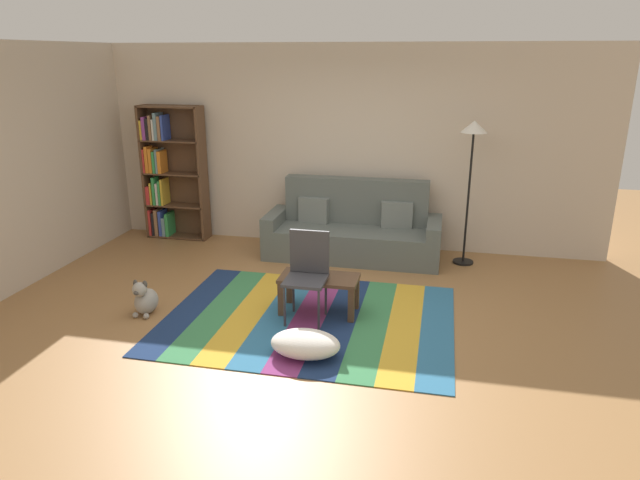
{
  "coord_description": "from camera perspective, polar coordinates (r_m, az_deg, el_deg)",
  "views": [
    {
      "loc": [
        1.23,
        -5.03,
        2.56
      ],
      "look_at": [
        0.01,
        0.65,
        0.65
      ],
      "focal_mm": 31.91,
      "sensor_mm": 36.0,
      "label": 1
    }
  ],
  "objects": [
    {
      "name": "bookshelf",
      "position": [
        8.43,
        -15.08,
        6.4
      ],
      "size": [
        0.9,
        0.28,
        1.89
      ],
      "color": "brown",
      "rests_on": "ground_plane"
    },
    {
      "name": "folding_chair",
      "position": [
        5.63,
        -1.27,
        -2.85
      ],
      "size": [
        0.4,
        0.4,
        0.9
      ],
      "rotation": [
        0.0,
        0.0,
        -0.94
      ],
      "color": "#38383D",
      "rests_on": "ground_plane"
    },
    {
      "name": "standing_lamp",
      "position": [
        7.17,
        15.06,
        9.12
      ],
      "size": [
        0.32,
        0.32,
        1.8
      ],
      "color": "black",
      "rests_on": "ground_plane"
    },
    {
      "name": "back_wall",
      "position": [
        7.77,
        2.96,
        9.22
      ],
      "size": [
        6.8,
        0.1,
        2.7
      ],
      "primitive_type": "cube",
      "color": "beige",
      "rests_on": "ground_plane"
    },
    {
      "name": "rug",
      "position": [
        5.81,
        -1.12,
        -7.89
      ],
      "size": [
        2.87,
        2.2,
        0.01
      ],
      "color": "navy",
      "rests_on": "ground_plane"
    },
    {
      "name": "left_wall",
      "position": [
        7.5,
        -26.37,
        7.05
      ],
      "size": [
        0.1,
        5.5,
        2.7
      ],
      "primitive_type": "cube",
      "color": "beige",
      "rests_on": "ground_plane"
    },
    {
      "name": "coffee_table",
      "position": [
        5.82,
        -0.08,
        -4.39
      ],
      "size": [
        0.8,
        0.4,
        0.39
      ],
      "color": "#513826",
      "rests_on": "rug"
    },
    {
      "name": "ground_plane",
      "position": [
        5.77,
        -1.44,
        -8.11
      ],
      "size": [
        14.0,
        14.0,
        0.0
      ],
      "primitive_type": "plane",
      "color": "#9E7042"
    },
    {
      "name": "couch",
      "position": [
        7.47,
        3.35,
        0.86
      ],
      "size": [
        2.26,
        0.8,
        1.0
      ],
      "color": "#59605B",
      "rests_on": "ground_plane"
    },
    {
      "name": "dog",
      "position": [
        6.12,
        -17.13,
        -5.71
      ],
      "size": [
        0.22,
        0.35,
        0.4
      ],
      "color": "#9E998E",
      "rests_on": "ground_plane"
    },
    {
      "name": "tv_remote",
      "position": [
        5.8,
        -0.4,
        -3.53
      ],
      "size": [
        0.08,
        0.16,
        0.02
      ],
      "primitive_type": "cube",
      "rotation": [
        0.0,
        0.0,
        -0.27
      ],
      "color": "black",
      "rests_on": "coffee_table"
    },
    {
      "name": "pouf",
      "position": [
        5.09,
        -1.48,
        -10.37
      ],
      "size": [
        0.62,
        0.42,
        0.22
      ],
      "primitive_type": "ellipsoid",
      "color": "white",
      "rests_on": "rug"
    }
  ]
}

